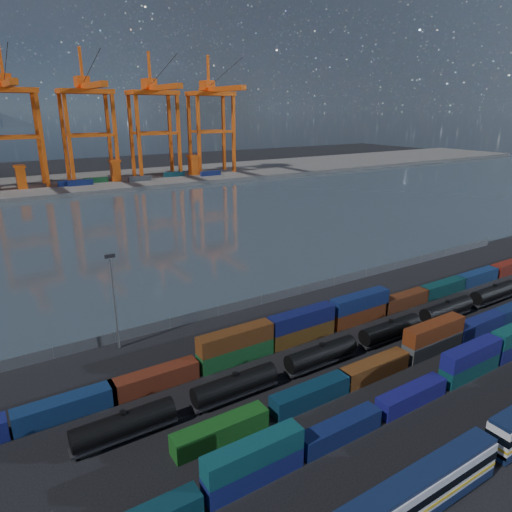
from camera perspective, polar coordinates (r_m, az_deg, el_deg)
ground at (r=75.39m, az=12.66°, el=-13.28°), size 700.00×700.00×0.00m
harbor_water at (r=161.33m, az=-14.45°, el=3.56°), size 700.00×700.00×0.00m
far_quay at (r=261.43m, az=-21.90°, el=8.42°), size 700.00×70.00×2.00m
container_row_south at (r=63.89m, az=15.33°, el=-17.60°), size 140.07×2.38×5.08m
container_row_mid at (r=70.24m, az=12.41°, el=-14.24°), size 140.61×2.52×5.38m
container_row_north at (r=86.58m, az=11.07°, el=-7.38°), size 142.13×2.61×5.56m
tanker_string at (r=78.11m, az=12.57°, el=-10.41°), size 90.48×2.79×3.99m
waterfront_fence at (r=94.22m, az=0.65°, el=-5.53°), size 160.12×0.12×2.20m
yard_light_mast at (r=78.13m, az=-17.33°, el=-4.89°), size 1.60×0.40×16.60m
gantry_cranes at (r=250.77m, az=-24.43°, el=17.08°), size 200.94×49.80×67.44m
quay_containers at (r=245.11m, az=-23.81°, el=8.18°), size 172.58×10.99×2.60m
straddle_carriers at (r=250.33m, az=-22.19°, el=9.60°), size 140.00×7.00×11.10m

